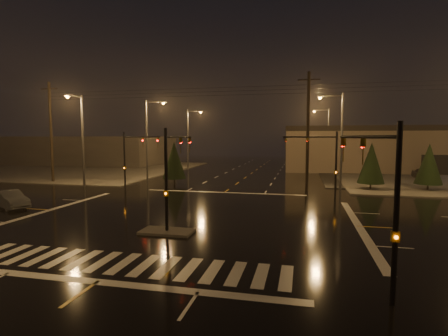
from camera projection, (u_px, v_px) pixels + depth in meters
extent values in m
plane|color=black|center=(189.00, 217.00, 23.95)|extent=(140.00, 140.00, 0.00)
cube|color=#413E3A|center=(78.00, 169.00, 59.68)|extent=(36.00, 36.00, 0.12)
cube|color=#413E3A|center=(167.00, 232.00, 20.06)|extent=(3.00, 1.60, 0.15)
cube|color=beige|center=(124.00, 263.00, 15.21)|extent=(15.00, 2.60, 0.01)
cube|color=beige|center=(97.00, 282.00, 13.27)|extent=(16.00, 0.50, 0.01)
cube|color=beige|center=(224.00, 192.00, 34.64)|extent=(16.00, 0.50, 0.01)
cube|color=#393432|center=(92.00, 150.00, 72.19)|extent=(30.00, 18.00, 5.60)
cylinder|color=black|center=(166.00, 181.00, 19.80)|extent=(0.18, 0.18, 6.00)
cylinder|color=black|center=(179.00, 137.00, 21.77)|extent=(0.12, 4.50, 0.12)
imported|color=#594707|center=(190.00, 138.00, 23.74)|extent=(0.16, 0.20, 1.00)
cube|color=#594707|center=(166.00, 193.00, 19.86)|extent=(0.25, 0.18, 0.35)
cylinder|color=black|center=(336.00, 165.00, 31.59)|extent=(0.18, 0.18, 6.00)
cylinder|color=black|center=(310.00, 137.00, 31.05)|extent=(4.74, 1.82, 0.12)
imported|color=#594707|center=(286.00, 138.00, 30.77)|extent=(0.24, 0.22, 1.00)
cube|color=#594707|center=(336.00, 172.00, 31.65)|extent=(0.25, 0.18, 0.35)
cylinder|color=black|center=(125.00, 161.00, 36.19)|extent=(0.18, 0.18, 6.00)
cylinder|color=black|center=(141.00, 137.00, 34.63)|extent=(4.74, 1.82, 0.12)
imported|color=#594707|center=(158.00, 137.00, 33.42)|extent=(0.24, 0.22, 1.00)
cube|color=#594707|center=(125.00, 168.00, 36.26)|extent=(0.25, 0.18, 0.35)
cylinder|color=black|center=(396.00, 215.00, 11.18)|extent=(0.18, 0.18, 6.00)
cylinder|color=black|center=(366.00, 137.00, 12.94)|extent=(1.48, 3.80, 0.12)
imported|color=#594707|center=(343.00, 138.00, 14.72)|extent=(0.22, 0.24, 1.00)
cube|color=#594707|center=(395.00, 236.00, 11.24)|extent=(0.25, 0.18, 0.35)
cylinder|color=#38383A|center=(147.00, 141.00, 43.52)|extent=(0.24, 0.24, 10.00)
cylinder|color=#38383A|center=(155.00, 102.00, 42.83)|extent=(2.40, 0.14, 0.14)
cube|color=#38383A|center=(163.00, 102.00, 42.60)|extent=(0.70, 0.30, 0.18)
sphere|color=orange|center=(163.00, 103.00, 42.61)|extent=(0.32, 0.32, 0.32)
cylinder|color=#38383A|center=(188.00, 140.00, 59.07)|extent=(0.24, 0.24, 10.00)
cylinder|color=#38383A|center=(194.00, 111.00, 58.38)|extent=(2.40, 0.14, 0.14)
cube|color=#38383A|center=(201.00, 111.00, 58.14)|extent=(0.70, 0.30, 0.18)
sphere|color=orange|center=(201.00, 112.00, 58.16)|extent=(0.32, 0.32, 0.32)
cylinder|color=#38383A|center=(342.00, 142.00, 36.53)|extent=(0.24, 0.24, 10.00)
cylinder|color=#38383A|center=(331.00, 96.00, 36.37)|extent=(2.40, 0.14, 0.14)
cube|color=#38383A|center=(320.00, 96.00, 36.62)|extent=(0.70, 0.30, 0.18)
sphere|color=orange|center=(320.00, 98.00, 36.63)|extent=(0.32, 0.32, 0.32)
cylinder|color=#38383A|center=(328.00, 140.00, 55.97)|extent=(0.24, 0.24, 10.00)
cylinder|color=#38383A|center=(321.00, 110.00, 55.80)|extent=(2.40, 0.14, 0.14)
cube|color=#38383A|center=(314.00, 110.00, 56.05)|extent=(0.70, 0.30, 0.18)
sphere|color=orange|center=(314.00, 111.00, 56.06)|extent=(0.32, 0.32, 0.32)
cylinder|color=#38383A|center=(83.00, 142.00, 38.20)|extent=(0.24, 0.24, 10.00)
cylinder|color=#38383A|center=(74.00, 96.00, 36.60)|extent=(0.14, 2.40, 0.14)
cube|color=#38383A|center=(67.00, 95.00, 35.54)|extent=(0.30, 0.70, 0.18)
sphere|color=orange|center=(67.00, 96.00, 35.55)|extent=(0.32, 0.32, 0.32)
cylinder|color=black|center=(51.00, 133.00, 41.85)|extent=(0.32, 0.32, 12.00)
cube|color=black|center=(49.00, 89.00, 41.39)|extent=(2.20, 0.12, 0.12)
cylinder|color=black|center=(308.00, 132.00, 35.27)|extent=(0.32, 0.32, 12.00)
cube|color=black|center=(309.00, 80.00, 34.81)|extent=(2.20, 0.12, 0.12)
cylinder|color=black|center=(370.00, 186.00, 36.38)|extent=(0.18, 0.18, 0.70)
cone|color=black|center=(371.00, 163.00, 36.16)|extent=(2.71, 2.71, 4.24)
cylinder|color=black|center=(428.00, 187.00, 35.76)|extent=(0.18, 0.18, 0.70)
cone|color=black|center=(429.00, 164.00, 35.54)|extent=(2.65, 2.65, 4.14)
cylinder|color=black|center=(174.00, 181.00, 40.53)|extent=(0.18, 0.18, 0.70)
cone|color=black|center=(174.00, 160.00, 40.31)|extent=(2.70, 2.70, 4.22)
imported|color=black|center=(425.00, 174.00, 45.28)|extent=(2.54, 4.51, 1.45)
imported|color=#515558|center=(10.00, 199.00, 27.03)|extent=(4.39, 3.08, 1.37)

